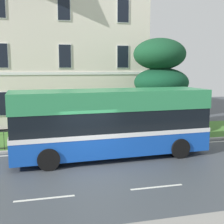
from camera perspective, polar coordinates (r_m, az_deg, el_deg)
name	(u,v)px	position (r m, az deg, el deg)	size (l,w,h in m)	color
ground_plane	(90,168)	(13.28, -4.26, -10.57)	(60.00, 56.00, 0.18)	#3E444A
georgian_townhouse	(34,42)	(26.27, -14.73, 12.75)	(17.13, 10.00, 12.49)	beige
iron_verge_railing	(36,138)	(16.25, -14.37, -4.92)	(19.60, 0.04, 0.97)	black
evergreen_tree	(162,88)	(20.13, 9.55, 4.52)	(4.29, 4.29, 6.11)	#423328
single_decker_bus	(111,122)	(14.40, -0.17, -1.91)	(9.55, 3.02, 3.26)	blue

